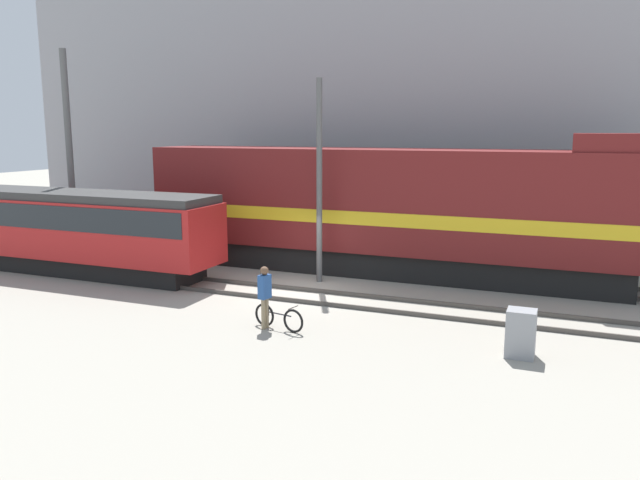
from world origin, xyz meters
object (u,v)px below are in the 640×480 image
object	(u,v)px
freight_locomotive	(388,209)
signal_box	(521,333)
utility_pole_left	(70,156)
utility_pole_center	(319,182)
person	(265,291)
streetcar	(67,226)
bicycle	(279,318)

from	to	relation	value
freight_locomotive	signal_box	distance (m)	9.55
utility_pole_left	utility_pole_center	size ratio (longest dim) A/B	1.21
freight_locomotive	signal_box	xyz separation A→B (m)	(5.59, -7.50, -1.93)
utility_pole_center	signal_box	size ratio (longest dim) A/B	6.12
person	utility_pole_left	size ratio (longest dim) A/B	0.20
utility_pole_center	signal_box	bearing A→B (deg)	-35.04
utility_pole_center	streetcar	bearing A→B (deg)	-167.20
streetcar	bicycle	xyz separation A→B (m)	(10.83, -3.40, -1.49)
streetcar	bicycle	world-z (taller)	streetcar
person	utility_pole_center	size ratio (longest dim) A/B	0.24
streetcar	signal_box	bearing A→B (deg)	-10.04
freight_locomotive	person	bearing A→B (deg)	-99.16
person	streetcar	bearing A→B (deg)	161.63
bicycle	signal_box	xyz separation A→B (m)	(6.47, 0.34, 0.26)
bicycle	utility_pole_center	world-z (taller)	utility_pole_center
signal_box	bicycle	bearing A→B (deg)	-177.02
freight_locomotive	utility_pole_left	bearing A→B (deg)	-170.64
streetcar	utility_pole_left	world-z (taller)	utility_pole_left
freight_locomotive	utility_pole_left	size ratio (longest dim) A/B	2.16
utility_pole_left	freight_locomotive	bearing A→B (deg)	9.36
freight_locomotive	utility_pole_center	world-z (taller)	utility_pole_center
freight_locomotive	utility_pole_center	size ratio (longest dim) A/B	2.61
bicycle	utility_pole_left	size ratio (longest dim) A/B	0.19
bicycle	person	bearing A→B (deg)	-170.53
utility_pole_left	signal_box	xyz separation A→B (m)	(19.05, -5.28, -3.83)
utility_pole_left	streetcar	bearing A→B (deg)	-51.69
freight_locomotive	utility_pole_left	world-z (taller)	utility_pole_left
streetcar	utility_pole_left	size ratio (longest dim) A/B	1.46
bicycle	utility_pole_center	size ratio (longest dim) A/B	0.23
streetcar	bicycle	size ratio (longest dim) A/B	7.74
bicycle	utility_pole_left	bearing A→B (deg)	155.94
freight_locomotive	signal_box	size ratio (longest dim) A/B	15.96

